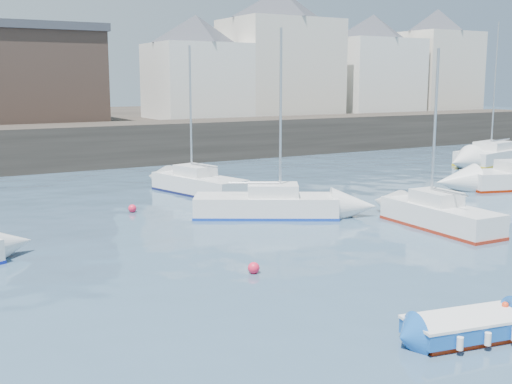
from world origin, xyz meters
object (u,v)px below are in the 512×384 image
sailboat_b (267,205)px  sailboat_c (440,215)px  blue_dinghy (467,326)px  buoy_far (132,212)px  sailboat_f (198,184)px  buoy_near (254,273)px  sailboat_g (495,155)px

sailboat_b → sailboat_c: size_ratio=1.13×
blue_dinghy → sailboat_c: bearing=47.3°
sailboat_c → buoy_far: 13.96m
sailboat_f → buoy_far: size_ratio=20.85×
buoy_near → buoy_far: size_ratio=1.01×
blue_dinghy → sailboat_c: (8.13, 8.80, 0.25)m
blue_dinghy → buoy_far: bearing=95.9°
blue_dinghy → buoy_near: blue_dinghy is taller
sailboat_c → sailboat_f: sailboat_f is taller
buoy_near → buoy_far: bearing=90.6°
sailboat_f → sailboat_g: bearing=2.4°
blue_dinghy → sailboat_b: 14.79m
sailboat_g → buoy_near: (-29.76, -15.26, -0.58)m
sailboat_f → buoy_far: (-4.79, -2.92, -0.56)m
sailboat_b → buoy_near: sailboat_b is taller
blue_dinghy → buoy_far: 18.60m
blue_dinghy → sailboat_c: 11.98m
sailboat_b → buoy_far: bearing=140.9°
sailboat_b → sailboat_g: bearing=17.8°
sailboat_g → buoy_near: size_ratio=26.78×
blue_dinghy → sailboat_b: bearing=78.0°
sailboat_c → sailboat_g: size_ratio=0.72×
sailboat_f → sailboat_g: sailboat_g is taller
blue_dinghy → sailboat_g: 35.88m
buoy_near → sailboat_b: bearing=56.3°
sailboat_b → blue_dinghy: bearing=-102.0°
buoy_near → sailboat_f: bearing=71.8°
sailboat_b → sailboat_f: (-0.18, 6.95, 0.01)m
sailboat_c → sailboat_g: bearing=34.5°
sailboat_g → sailboat_f: bearing=-177.6°
sailboat_c → buoy_far: size_ratio=19.45×
blue_dinghy → sailboat_f: 21.61m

